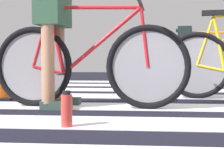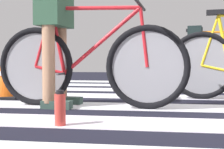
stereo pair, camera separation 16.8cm
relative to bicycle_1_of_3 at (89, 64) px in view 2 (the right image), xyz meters
The scene contains 8 objects.
ground 1.03m from the bicycle_1_of_3, 22.67° to the left, with size 18.00×14.00×0.02m.
crosswalk_markings 0.95m from the bicycle_1_of_3, ahead, with size 5.47×6.52×0.00m.
bicycle_1_of_3 is the anchor object (origin of this frame).
cyclist_1_of_3 0.40m from the bicycle_1_of_3, behind, with size 0.34×0.43×0.99m.
bicycle_3_of_3 3.10m from the bicycle_1_of_3, 60.30° to the left, with size 1.72×0.55×0.93m.
cyclist_3_of_3 3.03m from the bicycle_1_of_3, 65.88° to the left, with size 0.38×0.45×0.97m.
water_bottle 0.84m from the bicycle_1_of_3, 91.12° to the right, with size 0.07×0.07×0.23m.
traffic_cone 1.25m from the bicycle_1_of_3, 151.02° to the left, with size 0.43×0.43×0.49m.
Camera 2 is at (-0.29, -3.09, 0.45)m, focal length 50.88 mm.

